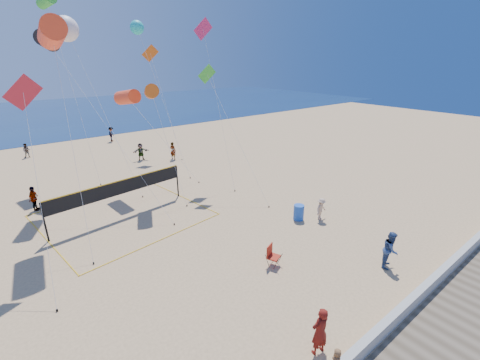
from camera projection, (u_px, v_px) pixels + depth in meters
ground at (294, 308)px, 13.17m from camera, size 120.00×120.00×0.00m
ocean at (41, 115)px, 58.49m from camera, size 140.00×50.00×0.03m
seawall at (360, 351)px, 10.87m from camera, size 32.00×0.30×0.60m
woman at (320, 331)px, 10.86m from camera, size 0.74×0.55×1.87m
bystander_a at (391, 250)px, 15.49m from camera, size 1.10×0.98×1.87m
bystander_b at (321, 209)px, 20.18m from camera, size 0.99×0.65×1.43m
far_person_0 at (34, 199)px, 21.34m from camera, size 0.89×1.06×1.70m
far_person_1 at (141, 152)px, 32.09m from camera, size 1.64×0.71×1.71m
far_person_2 at (173, 151)px, 32.27m from camera, size 0.67×0.77×1.78m
far_person_3 at (27, 151)px, 32.91m from camera, size 0.87×0.79×1.47m
far_person_4 at (111, 134)px, 39.34m from camera, size 1.19×1.32×1.78m
camp_chair at (272, 254)px, 15.69m from camera, size 0.75×0.86×1.21m
trash_barrel at (299, 212)px, 20.25m from camera, size 0.71×0.71×0.98m
volleyball_net at (120, 192)px, 20.35m from camera, size 10.11×9.98×2.41m
kite_0 at (52, 33)px, 16.65m from camera, size 1.85×6.92×11.63m
kite_1 at (48, 41)px, 20.57m from camera, size 4.39×10.38×11.30m
kite_2 at (151, 92)px, 21.40m from camera, size 1.63×4.16×8.11m
kite_3 at (25, 104)px, 14.09m from camera, size 1.87×4.94×8.98m
kite_4 at (211, 83)px, 23.19m from camera, size 1.42×6.49×9.24m
kite_5 at (205, 39)px, 24.79m from camera, size 1.80×5.25×12.58m
kite_6 at (66, 29)px, 23.52m from camera, size 2.84×7.93×12.53m
kite_7 at (137, 28)px, 28.01m from camera, size 1.29×7.76×12.72m
kite_8 at (47, 1)px, 24.42m from camera, size 1.25×6.03×14.23m
kite_9 at (152, 59)px, 31.65m from camera, size 1.62×4.55×10.91m
kite_10 at (127, 97)px, 23.08m from camera, size 4.96×3.52×7.62m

